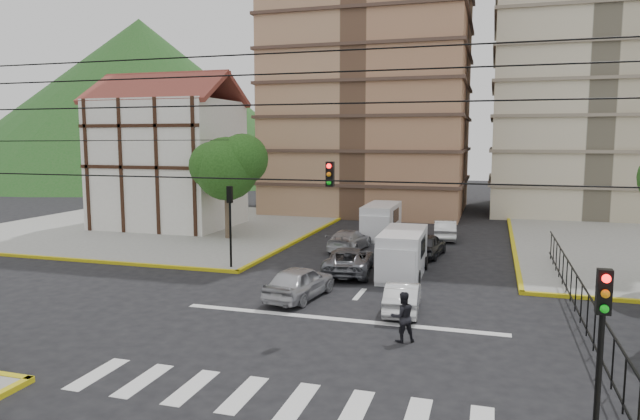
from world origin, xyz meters
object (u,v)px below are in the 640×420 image
at_px(car_white_front_right, 403,297).
at_px(pedestrian_crosswalk, 403,317).
at_px(car_silver_front_left, 300,282).
at_px(traffic_light_se, 601,340).
at_px(van_left_lane, 381,222).
at_px(van_right_lane, 402,255).
at_px(traffic_light_nw, 230,213).

height_order(car_white_front_right, pedestrian_crosswalk, pedestrian_crosswalk).
distance_m(car_silver_front_left, pedestrian_crosswalk, 6.63).
relative_size(traffic_light_se, van_left_lane, 0.82).
height_order(van_left_lane, car_silver_front_left, van_left_lane).
distance_m(van_left_lane, car_white_front_right, 17.57).
xyz_separation_m(van_left_lane, car_white_front_right, (4.20, -17.05, -0.54)).
height_order(van_right_lane, car_white_front_right, van_right_lane).
bearing_deg(van_right_lane, traffic_light_se, -70.23).
bearing_deg(traffic_light_nw, car_silver_front_left, -38.08).
bearing_deg(van_right_lane, traffic_light_nw, -174.42).
bearing_deg(car_white_front_right, traffic_light_nw, -30.12).
distance_m(car_silver_front_left, car_white_front_right, 4.73).
xyz_separation_m(traffic_light_se, traffic_light_nw, (-15.60, 15.60, 0.00)).
xyz_separation_m(van_right_lane, van_left_lane, (-3.24, 11.08, 0.02)).
bearing_deg(van_left_lane, traffic_light_nw, -115.86).
distance_m(van_right_lane, van_left_lane, 11.54).
distance_m(car_white_front_right, pedestrian_crosswalk, 3.52).
bearing_deg(traffic_light_se, car_white_front_right, 117.20).
xyz_separation_m(traffic_light_nw, car_white_front_right, (10.08, -4.85, -2.48)).
bearing_deg(car_white_front_right, traffic_light_se, 112.80).
xyz_separation_m(traffic_light_nw, van_left_lane, (5.88, 12.20, -1.94)).
bearing_deg(traffic_light_nw, pedestrian_crosswalk, -38.14).
distance_m(traffic_light_nw, pedestrian_crosswalk, 13.65).
distance_m(traffic_light_se, van_right_lane, 18.04).
xyz_separation_m(traffic_light_nw, van_right_lane, (9.11, 1.12, -1.96)).
xyz_separation_m(car_silver_front_left, car_white_front_right, (4.69, -0.63, -0.11)).
xyz_separation_m(van_left_lane, car_silver_front_left, (-0.49, -16.42, -0.43)).
xyz_separation_m(traffic_light_se, van_left_lane, (-9.72, 27.80, -1.94)).
bearing_deg(traffic_light_se, van_left_lane, 109.28).
relative_size(traffic_light_nw, car_silver_front_left, 1.01).
relative_size(traffic_light_nw, van_right_lane, 0.83).
relative_size(traffic_light_nw, van_left_lane, 0.82).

